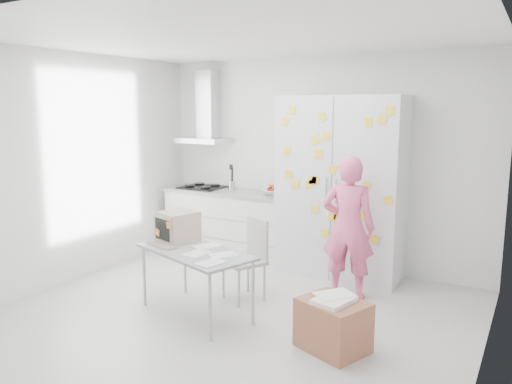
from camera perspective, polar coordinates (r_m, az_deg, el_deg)
The scene contains 10 objects.
floor at distance 5.20m, azimuth -2.16°, elevation -13.83°, with size 4.50×4.00×0.02m, color silver.
walls at distance 5.44m, azimuth 1.79°, elevation 2.13°, with size 4.52×4.01×2.70m.
ceiling at distance 4.81m, azimuth -2.38°, elevation 17.27°, with size 4.50×4.00×0.02m, color white.
counter_run at distance 7.03m, azimuth -3.08°, elevation -3.43°, with size 1.84×0.63×1.28m.
range_hood at distance 7.22m, azimuth -5.64°, elevation 8.79°, with size 0.70×0.48×1.01m.
tall_cabinet at distance 6.15m, azimuth 9.70°, elevation 0.53°, with size 1.50×0.68×2.20m.
person at distance 5.48m, azimuth 10.48°, elevation -4.01°, with size 0.57×0.37×1.56m, color #F76094.
desk at distance 5.19m, azimuth -8.28°, elevation -5.12°, with size 1.37×0.96×0.99m.
chair at distance 5.42m, azimuth -0.78°, elevation -7.11°, with size 0.53×0.53×0.88m.
cardboard_box at distance 4.47m, azimuth 8.79°, elevation -14.72°, with size 0.66×0.60×0.48m.
Camera 1 is at (2.55, -4.03, 2.06)m, focal length 35.00 mm.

